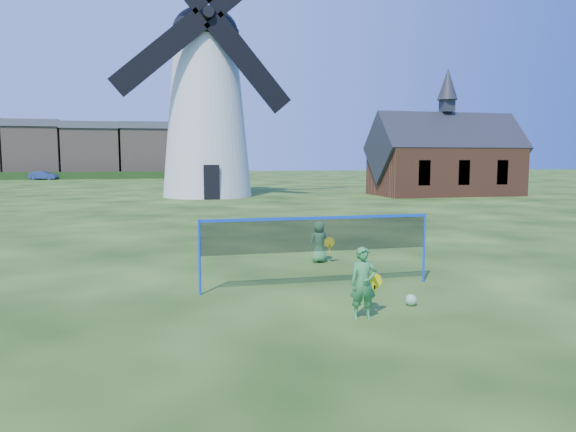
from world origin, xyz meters
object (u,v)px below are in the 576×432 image
(windmill, at_px, (206,103))
(play_ball, at_px, (411,300))
(player_girl, at_px, (363,283))
(car_right, at_px, (43,175))
(player_boy, at_px, (319,242))
(badminton_net, at_px, (318,236))
(chapel, at_px, (445,160))

(windmill, xyz_separation_m, play_ball, (1.20, -30.42, -6.70))
(player_girl, xyz_separation_m, car_right, (-18.55, 67.59, -0.06))
(car_right, bearing_deg, player_boy, -152.76)
(car_right, bearing_deg, badminton_net, -154.15)
(windmill, bearing_deg, badminton_net, -90.27)
(windmill, height_order, player_girl, windmill)
(chapel, distance_m, play_ball, 32.47)
(player_girl, relative_size, play_ball, 5.73)
(chapel, distance_m, badminton_net, 31.66)
(chapel, height_order, badminton_net, chapel)
(chapel, xyz_separation_m, car_right, (-36.38, 39.25, -2.11))
(player_boy, xyz_separation_m, car_right, (-19.28, 62.54, 0.02))
(chapel, relative_size, player_girl, 8.93)
(windmill, relative_size, player_boy, 17.26)
(player_boy, bearing_deg, windmill, -94.93)
(windmill, xyz_separation_m, car_right, (-18.55, 36.60, -6.24))
(play_ball, bearing_deg, player_girl, -154.59)
(windmill, distance_m, car_right, 41.50)
(windmill, relative_size, play_ball, 86.67)
(badminton_net, height_order, play_ball, badminton_net)
(badminton_net, bearing_deg, player_boy, 72.36)
(play_ball, xyz_separation_m, car_right, (-19.74, 67.02, 0.46))
(badminton_net, bearing_deg, windmill, 89.73)
(player_boy, bearing_deg, player_girl, 75.21)
(player_boy, xyz_separation_m, play_ball, (0.46, -4.48, -0.44))
(chapel, height_order, player_boy, chapel)
(badminton_net, xyz_separation_m, play_ball, (1.33, -1.74, -1.03))
(windmill, bearing_deg, player_girl, -90.00)
(windmill, distance_m, chapel, 18.50)
(play_ball, relative_size, car_right, 0.06)
(chapel, distance_m, car_right, 53.56)
(player_girl, height_order, car_right, player_girl)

